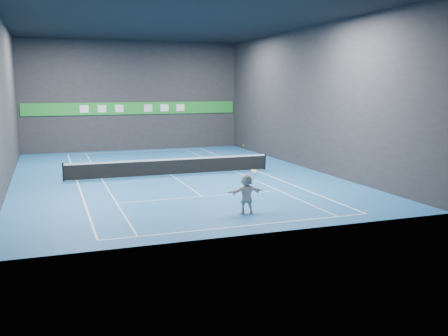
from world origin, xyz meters
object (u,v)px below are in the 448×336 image
object	(u,v)px
player	(246,194)
tennis_net	(171,166)
tennis_ball	(244,145)
tennis_racket	(254,174)

from	to	relation	value
player	tennis_net	bearing A→B (deg)	-84.97
player	tennis_net	size ratio (longest dim) A/B	0.13
player	tennis_net	xyz separation A→B (m)	(-0.79, 10.08, -0.30)
tennis_ball	tennis_net	bearing A→B (deg)	93.99
player	tennis_racket	distance (m)	0.90
tennis_ball	tennis_net	size ratio (longest dim) A/B	0.00
tennis_net	tennis_racket	bearing A→B (deg)	-83.48
tennis_ball	tennis_racket	xyz separation A→B (m)	(0.45, -0.06, -1.20)
player	tennis_ball	world-z (taller)	tennis_ball
tennis_ball	tennis_racket	distance (m)	1.28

